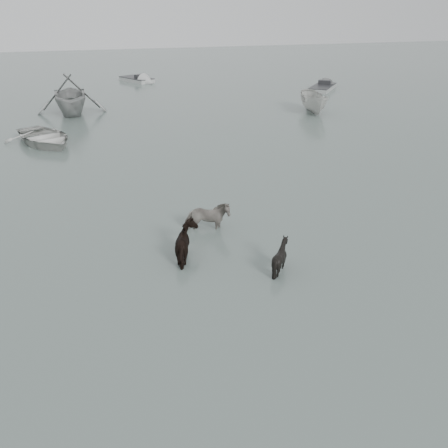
{
  "coord_description": "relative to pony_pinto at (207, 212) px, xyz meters",
  "views": [
    {
      "loc": [
        -4.28,
        -13.5,
        7.88
      ],
      "look_at": [
        -0.43,
        0.86,
        1.0
      ],
      "focal_mm": 40.0,
      "sensor_mm": 36.0,
      "label": 1
    }
  ],
  "objects": [
    {
      "name": "ground",
      "position": [
        0.58,
        -2.64,
        -0.7
      ],
      "size": [
        140.0,
        140.0,
        0.0
      ],
      "primitive_type": "plane",
      "color": "#52615B",
      "rests_on": "ground"
    },
    {
      "name": "pony_pinto",
      "position": [
        0.0,
        0.0,
        0.0
      ],
      "size": [
        1.79,
        1.1,
        1.4
      ],
      "primitive_type": "imported",
      "rotation": [
        0.0,
        0.0,
        1.35
      ],
      "color": "black",
      "rests_on": "ground"
    },
    {
      "name": "pony_dark",
      "position": [
        -1.06,
        -1.9,
        0.01
      ],
      "size": [
        1.48,
        1.64,
        1.43
      ],
      "primitive_type": "imported",
      "rotation": [
        0.0,
        0.0,
        1.78
      ],
      "color": "black",
      "rests_on": "ground"
    },
    {
      "name": "pony_black",
      "position": [
        1.52,
        -3.44,
        -0.12
      ],
      "size": [
        1.23,
        1.14,
        1.17
      ],
      "primitive_type": "imported",
      "rotation": [
        0.0,
        0.0,
        1.78
      ],
      "color": "black",
      "rests_on": "ground"
    },
    {
      "name": "rowboat_lead",
      "position": [
        -6.4,
        13.58,
        -0.19
      ],
      "size": [
        5.32,
        5.98,
        1.02
      ],
      "primitive_type": "imported",
      "rotation": [
        0.0,
        0.0,
        0.45
      ],
      "color": "beige",
      "rests_on": "ground"
    },
    {
      "name": "rowboat_trail",
      "position": [
        -4.93,
        21.43,
        0.8
      ],
      "size": [
        5.03,
        5.79,
        3.0
      ],
      "primitive_type": "imported",
      "rotation": [
        0.0,
        0.0,
        3.16
      ],
      "color": "#949694",
      "rests_on": "ground"
    },
    {
      "name": "boat_small",
      "position": [
        12.06,
        17.39,
        0.12
      ],
      "size": [
        2.3,
        4.47,
        1.64
      ],
      "primitive_type": "imported",
      "rotation": [
        0.0,
        0.0,
        -0.17
      ],
      "color": "beige",
      "rests_on": "ground"
    },
    {
      "name": "skiff_port",
      "position": [
        16.77,
        25.83,
        -0.33
      ],
      "size": [
        4.78,
        5.44,
        0.75
      ],
      "primitive_type": null,
      "rotation": [
        0.0,
        0.0,
        0.9
      ],
      "color": "#959795",
      "rests_on": "ground"
    },
    {
      "name": "skiff_mid",
      "position": [
        1.09,
        34.93,
        -0.33
      ],
      "size": [
        3.98,
        5.33,
        0.75
      ],
      "primitive_type": null,
      "rotation": [
        0.0,
        0.0,
        -1.05
      ],
      "color": "#A8ABA8",
      "rests_on": "ground"
    }
  ]
}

